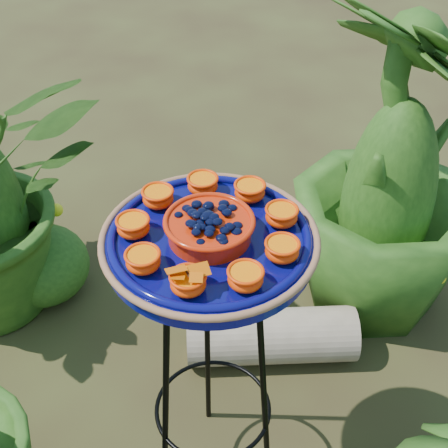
{
  "coord_description": "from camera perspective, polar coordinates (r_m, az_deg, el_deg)",
  "views": [
    {
      "loc": [
        0.12,
        -0.92,
        1.61
      ],
      "look_at": [
        0.1,
        -0.0,
        0.86
      ],
      "focal_mm": 50.0,
      "sensor_mm": 36.0,
      "label": 1
    }
  ],
  "objects": [
    {
      "name": "shrub_back_right",
      "position": [
        1.96,
        15.25,
        4.84
      ],
      "size": [
        0.84,
        0.84,
        1.08
      ],
      "primitive_type": "imported",
      "rotation": [
        0.0,
        0.0,
        2.16
      ],
      "color": "#1F4412",
      "rests_on": "ground"
    },
    {
      "name": "driftwood_log",
      "position": [
        2.0,
        4.35,
        -10.18
      ],
      "size": [
        0.54,
        0.21,
        0.18
      ],
      "primitive_type": "cylinder",
      "rotation": [
        0.0,
        1.57,
        0.07
      ],
      "color": "tan",
      "rests_on": "ground"
    },
    {
      "name": "feeder_dish",
      "position": [
        1.19,
        -1.33,
        -1.27
      ],
      "size": [
        0.46,
        0.46,
        0.1
      ],
      "rotation": [
        0.0,
        0.0,
        0.14
      ],
      "color": "#070856",
      "rests_on": "tripod_stand"
    },
    {
      "name": "tripod_stand",
      "position": [
        1.44,
        -1.12,
        -11.84
      ],
      "size": [
        0.33,
        0.33,
        0.8
      ],
      "rotation": [
        0.0,
        0.0,
        0.14
      ],
      "color": "black",
      "rests_on": "ground"
    }
  ]
}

